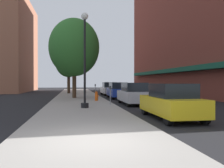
% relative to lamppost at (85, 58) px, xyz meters
% --- Properties ---
extents(ground_plane, '(90.00, 90.00, 0.00)m').
position_rel_lamppost_xyz_m(ground_plane, '(3.82, 9.71, -3.20)').
color(ground_plane, black).
extents(sidewalk_slab, '(4.80, 50.00, 0.12)m').
position_rel_lamppost_xyz_m(sidewalk_slab, '(-0.18, 10.71, -3.14)').
color(sidewalk_slab, gray).
rests_on(sidewalk_slab, ground).
extents(building_far_background, '(6.80, 18.00, 15.67)m').
position_rel_lamppost_xyz_m(building_far_background, '(-11.20, 28.71, 4.62)').
color(building_far_background, '#9E6047').
rests_on(building_far_background, ground).
extents(lamppost, '(0.48, 0.48, 5.90)m').
position_rel_lamppost_xyz_m(lamppost, '(0.00, 0.00, 0.00)').
color(lamppost, black).
rests_on(lamppost, sidewalk_slab).
extents(fire_hydrant, '(0.33, 0.26, 0.79)m').
position_rel_lamppost_xyz_m(fire_hydrant, '(1.23, 5.32, -2.68)').
color(fire_hydrant, '#E05614').
rests_on(fire_hydrant, sidewalk_slab).
extents(parking_meter_near, '(0.14, 0.09, 1.31)m').
position_rel_lamppost_xyz_m(parking_meter_near, '(1.87, 1.75, -2.25)').
color(parking_meter_near, slate).
rests_on(parking_meter_near, sidewalk_slab).
extents(parking_meter_far, '(0.14, 0.09, 1.31)m').
position_rel_lamppost_xyz_m(parking_meter_far, '(1.87, 13.51, -2.25)').
color(parking_meter_far, slate).
rests_on(parking_meter_far, sidewalk_slab).
extents(tree_near, '(5.03, 5.03, 7.93)m').
position_rel_lamppost_xyz_m(tree_near, '(-0.62, 9.31, 1.95)').
color(tree_near, '#422D1E').
rests_on(tree_near, sidewalk_slab).
extents(tree_mid, '(3.68, 3.68, 6.45)m').
position_rel_lamppost_xyz_m(tree_mid, '(-1.36, 18.50, 1.23)').
color(tree_mid, '#422D1E').
rests_on(tree_mid, sidewalk_slab).
extents(car_yellow, '(1.80, 4.30, 1.66)m').
position_rel_lamppost_xyz_m(car_yellow, '(3.82, -4.33, -2.39)').
color(car_yellow, black).
rests_on(car_yellow, ground).
extents(car_silver, '(1.80, 4.30, 1.66)m').
position_rel_lamppost_xyz_m(car_silver, '(3.82, 2.66, -2.39)').
color(car_silver, black).
rests_on(car_silver, ground).
extents(car_blue, '(1.80, 4.30, 1.66)m').
position_rel_lamppost_xyz_m(car_blue, '(3.82, 9.31, -2.39)').
color(car_blue, black).
rests_on(car_blue, ground).
extents(car_white, '(1.80, 4.30, 1.66)m').
position_rel_lamppost_xyz_m(car_white, '(3.82, 15.33, -2.39)').
color(car_white, black).
rests_on(car_white, ground).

